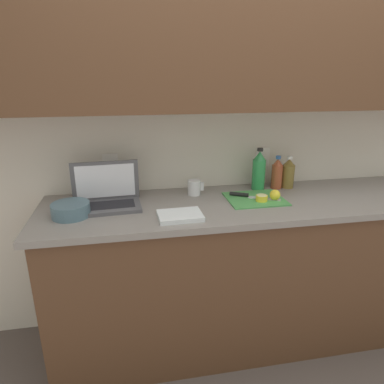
# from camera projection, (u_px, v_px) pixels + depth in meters

# --- Properties ---
(ground_plane) EXTENTS (12.00, 12.00, 0.00)m
(ground_plane) POSITION_uv_depth(u_px,v_px,m) (243.00, 333.00, 2.25)
(ground_plane) COLOR #564C47
(ground_plane) RESTS_ON ground
(wall_back) EXTENTS (5.20, 0.38, 2.60)m
(wall_back) POSITION_uv_depth(u_px,v_px,m) (243.00, 84.00, 1.96)
(wall_back) COLOR silver
(wall_back) RESTS_ON ground_plane
(counter_unit) EXTENTS (2.36, 0.62, 0.93)m
(counter_unit) POSITION_uv_depth(u_px,v_px,m) (250.00, 269.00, 2.10)
(counter_unit) COLOR brown
(counter_unit) RESTS_ON ground_plane
(laptop) EXTENTS (0.37, 0.24, 0.24)m
(laptop) POSITION_uv_depth(u_px,v_px,m) (107.00, 196.00, 1.86)
(laptop) COLOR #515156
(laptop) RESTS_ON counter_unit
(cutting_board) EXTENTS (0.32, 0.27, 0.01)m
(cutting_board) POSITION_uv_depth(u_px,v_px,m) (255.00, 199.00, 1.97)
(cutting_board) COLOR #4C9E51
(cutting_board) RESTS_ON counter_unit
(knife) EXTENTS (0.27, 0.16, 0.02)m
(knife) POSITION_uv_depth(u_px,v_px,m) (246.00, 195.00, 1.99)
(knife) COLOR silver
(knife) RESTS_ON cutting_board
(lemon_half_cut) EXTENTS (0.07, 0.07, 0.03)m
(lemon_half_cut) POSITION_uv_depth(u_px,v_px,m) (262.00, 198.00, 1.92)
(lemon_half_cut) COLOR yellow
(lemon_half_cut) RESTS_ON cutting_board
(lemon_whole_beside) EXTENTS (0.06, 0.06, 0.06)m
(lemon_whole_beside) POSITION_uv_depth(u_px,v_px,m) (275.00, 195.00, 1.93)
(lemon_whole_beside) COLOR yellow
(lemon_whole_beside) RESTS_ON cutting_board
(bottle_green_soda) EXTENTS (0.08, 0.08, 0.20)m
(bottle_green_soda) POSITION_uv_depth(u_px,v_px,m) (288.00, 173.00, 2.16)
(bottle_green_soda) COLOR olive
(bottle_green_soda) RESTS_ON counter_unit
(bottle_oil_tall) EXTENTS (0.07, 0.07, 0.21)m
(bottle_oil_tall) POSITION_uv_depth(u_px,v_px,m) (277.00, 174.00, 2.14)
(bottle_oil_tall) COLOR #A34C2D
(bottle_oil_tall) RESTS_ON counter_unit
(bottle_water_clear) EXTENTS (0.08, 0.08, 0.26)m
(bottle_water_clear) POSITION_uv_depth(u_px,v_px,m) (259.00, 171.00, 2.11)
(bottle_water_clear) COLOR #2D934C
(bottle_water_clear) RESTS_ON counter_unit
(measuring_cup) EXTENTS (0.10, 0.08, 0.09)m
(measuring_cup) POSITION_uv_depth(u_px,v_px,m) (194.00, 187.00, 2.04)
(measuring_cup) COLOR silver
(measuring_cup) RESTS_ON counter_unit
(bowl_white) EXTENTS (0.19, 0.19, 0.07)m
(bowl_white) POSITION_uv_depth(u_px,v_px,m) (71.00, 210.00, 1.73)
(bowl_white) COLOR slate
(bowl_white) RESTS_ON counter_unit
(dish_towel) EXTENTS (0.23, 0.17, 0.02)m
(dish_towel) POSITION_uv_depth(u_px,v_px,m) (180.00, 216.00, 1.72)
(dish_towel) COLOR white
(dish_towel) RESTS_ON counter_unit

